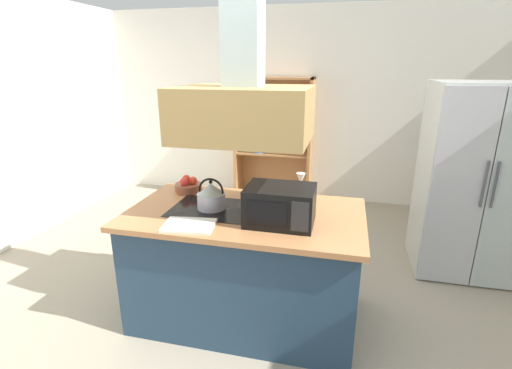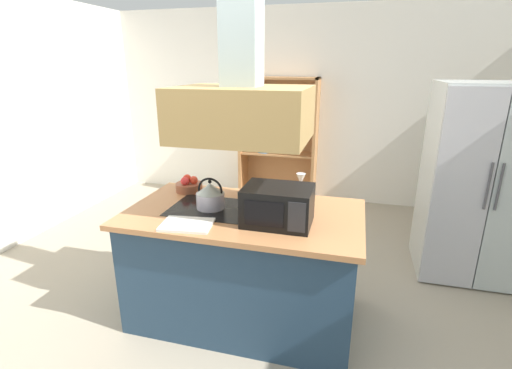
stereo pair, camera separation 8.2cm
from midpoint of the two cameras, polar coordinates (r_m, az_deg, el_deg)
ground_plane at (r=3.18m, az=-0.24°, el=-19.67°), size 7.80×7.80×0.00m
wall_back at (r=5.51m, az=7.34°, el=11.68°), size 6.00×0.12×2.70m
kitchen_island at (r=2.96m, az=-2.43°, el=-12.18°), size 1.74×1.00×0.90m
range_hood at (r=2.57m, az=-2.81°, el=13.37°), size 0.90×0.70×1.26m
refrigerator at (r=4.00m, az=29.82°, el=0.43°), size 0.90×0.78×1.80m
dish_cabinet at (r=5.45m, az=2.30°, el=5.68°), size 1.10×0.40×1.77m
kettle at (r=2.81m, az=-7.70°, el=-1.76°), size 0.21×0.21×0.24m
cutting_board at (r=2.56m, az=-11.12°, el=-6.16°), size 0.37×0.28×0.02m
microwave at (r=2.53m, az=2.78°, el=-3.19°), size 0.46×0.35×0.26m
wine_glass_on_counter at (r=3.02m, az=6.10°, el=0.74°), size 0.08×0.08×0.21m
fruit_bowl at (r=3.23m, az=-11.05°, el=-0.23°), size 0.23×0.23×0.14m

